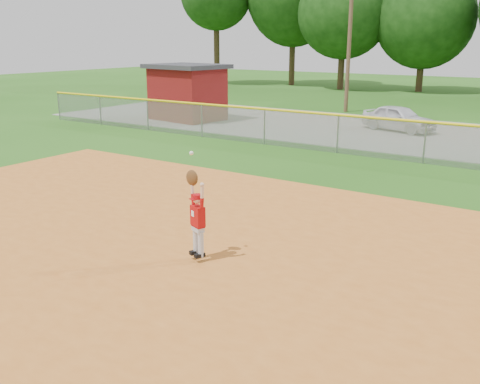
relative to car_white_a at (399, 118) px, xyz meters
The scene contains 7 objects.
ground 16.76m from the car_white_a, 79.78° to the right, with size 120.00×120.00×0.00m, color #235413.
clay_infield 19.71m from the car_white_a, 81.33° to the right, with size 24.00×16.00×0.04m, color #BA6421.
parking_strip 3.08m from the car_white_a, ahead, with size 44.00×10.00×0.03m, color gray.
car_white_a is the anchor object (origin of this frame).
utility_shed 11.31m from the car_white_a, 166.50° to the right, with size 4.43×3.67×3.03m.
outfield_fence 7.13m from the car_white_a, 65.36° to the right, with size 40.06×0.10×1.55m.
ballplayer 18.04m from the car_white_a, 84.74° to the right, with size 0.56×0.36×2.09m.
Camera 1 is at (4.88, -9.31, 4.28)m, focal length 40.00 mm.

